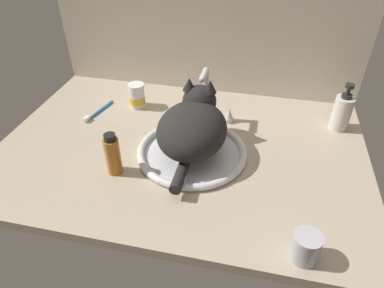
{
  "coord_description": "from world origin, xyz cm",
  "views": [
    {
      "loc": [
        22.43,
        -83.83,
        69.57
      ],
      "look_at": [
        4.33,
        -3.03,
        7.0
      ],
      "focal_mm": 32.26,
      "sensor_mm": 36.0,
      "label": 1
    }
  ],
  "objects": [
    {
      "name": "faucet",
      "position": [
        4.33,
        17.16,
        10.47
      ],
      "size": [
        20.28,
        9.37,
        19.51
      ],
      "color": "silver",
      "rests_on": "countertop"
    },
    {
      "name": "toothbrush",
      "position": [
        -34.23,
        13.03,
        3.63
      ],
      "size": [
        4.76,
        15.74,
        1.7
      ],
      "color": "#338CD1",
      "rests_on": "countertop"
    },
    {
      "name": "soap_pump_bottle",
      "position": [
        49.66,
        22.1,
        9.25
      ],
      "size": [
        6.1,
        6.1,
        16.44
      ],
      "color": "silver",
      "rests_on": "countertop"
    },
    {
      "name": "cat",
      "position": [
        4.34,
        -1.09,
        12.65
      ],
      "size": [
        20.55,
        35.98,
        18.26
      ],
      "color": "black",
      "rests_on": "sink_basin"
    },
    {
      "name": "backsplash_wall",
      "position": [
        0.0,
        40.16,
        21.6
      ],
      "size": [
        114.98,
        2.4,
        43.2
      ],
      "primitive_type": "cube",
      "color": "beige",
      "rests_on": "ground"
    },
    {
      "name": "countertop",
      "position": [
        0.0,
        0.0,
        1.5
      ],
      "size": [
        114.98,
        77.91,
        3.0
      ],
      "primitive_type": "cube",
      "color": "#B7A88E",
      "rests_on": "ground"
    },
    {
      "name": "pill_bottle",
      "position": [
        -21.69,
        20.63,
        7.24
      ],
      "size": [
        5.9,
        5.9,
        9.13
      ],
      "color": "white",
      "rests_on": "countertop"
    },
    {
      "name": "amber_bottle",
      "position": [
        -15.58,
        -15.51,
        9.17
      ],
      "size": [
        4.34,
        4.34,
        13.06
      ],
      "color": "#B2661E",
      "rests_on": "countertop"
    },
    {
      "name": "sink_basin",
      "position": [
        4.33,
        -3.03,
        3.98
      ],
      "size": [
        33.65,
        33.65,
        2.25
      ],
      "color": "white",
      "rests_on": "countertop"
    },
    {
      "name": "metal_jar",
      "position": [
        36.43,
        -33.4,
        6.66
      ],
      "size": [
        6.38,
        6.38,
        7.28
      ],
      "color": "#B2B5BA",
      "rests_on": "countertop"
    }
  ]
}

